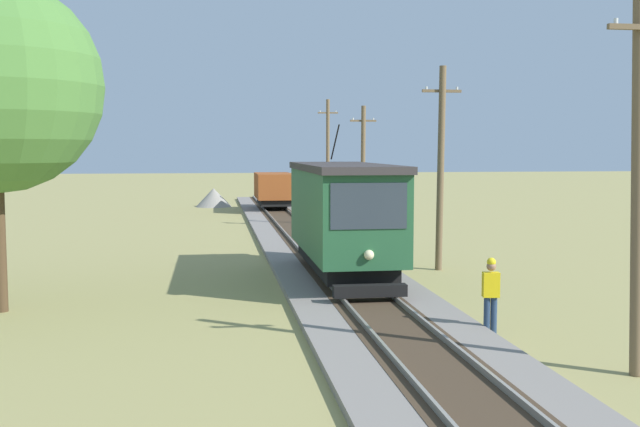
# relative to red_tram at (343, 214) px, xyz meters

# --- Properties ---
(red_tram) EXTENTS (2.60, 8.54, 4.79)m
(red_tram) POSITION_rel_red_tram_xyz_m (0.00, 0.00, 0.00)
(red_tram) COLOR #235633
(red_tram) RESTS_ON rail_right
(freight_car) EXTENTS (2.40, 5.20, 2.31)m
(freight_car) POSITION_rel_red_tram_xyz_m (-0.00, 27.60, -0.64)
(freight_car) COLOR #93471E
(freight_car) RESTS_ON rail_right
(utility_pole_near_tram) EXTENTS (1.40, 0.59, 7.44)m
(utility_pole_near_tram) POSITION_rel_red_tram_xyz_m (3.78, -10.52, 1.62)
(utility_pole_near_tram) COLOR brown
(utility_pole_near_tram) RESTS_ON ground
(utility_pole_mid) EXTENTS (1.40, 0.45, 7.17)m
(utility_pole_mid) POSITION_rel_red_tram_xyz_m (3.78, 1.77, 1.49)
(utility_pole_mid) COLOR brown
(utility_pole_mid) RESTS_ON ground
(utility_pole_far) EXTENTS (1.40, 0.41, 6.58)m
(utility_pole_far) POSITION_rel_red_tram_xyz_m (3.78, 15.45, 1.19)
(utility_pole_far) COLOR brown
(utility_pole_far) RESTS_ON ground
(utility_pole_distant) EXTENTS (1.40, 0.25, 7.70)m
(utility_pole_distant) POSITION_rel_red_tram_xyz_m (3.78, 27.67, 1.76)
(utility_pole_distant) COLOR brown
(utility_pole_distant) RESTS_ON ground
(gravel_pile) EXTENTS (2.65, 2.65, 1.39)m
(gravel_pile) POSITION_rel_red_tram_xyz_m (-4.09, 32.43, -1.50)
(gravel_pile) COLOR gray
(gravel_pile) RESTS_ON ground
(track_worker) EXTENTS (0.41, 0.29, 1.78)m
(track_worker) POSITION_rel_red_tram_xyz_m (2.23, -7.17, -1.21)
(track_worker) COLOR navy
(track_worker) RESTS_ON ground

